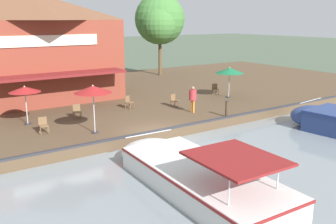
{
  "coord_description": "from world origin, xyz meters",
  "views": [
    {
      "loc": [
        15.96,
        -9.94,
        6.4
      ],
      "look_at": [
        -1.0,
        1.47,
        1.3
      ],
      "focal_mm": 40.0,
      "sensor_mm": 36.0,
      "label": 1
    }
  ],
  "objects": [
    {
      "name": "ground_plane",
      "position": [
        0.0,
        0.0,
        0.0
      ],
      "size": [
        220.0,
        220.0,
        0.0
      ],
      "primitive_type": "plane",
      "color": "#4C5B47"
    },
    {
      "name": "quay_deck",
      "position": [
        -11.0,
        0.0,
        0.3
      ],
      "size": [
        22.0,
        56.0,
        0.6
      ],
      "primitive_type": "cube",
      "color": "brown",
      "rests_on": "ground"
    },
    {
      "name": "quay_edge_fender",
      "position": [
        -0.1,
        0.0,
        0.65
      ],
      "size": [
        0.2,
        50.4,
        0.1
      ],
      "primitive_type": "cube",
      "color": "#2D2D33",
      "rests_on": "quay_deck"
    },
    {
      "name": "waterfront_restaurant",
      "position": [
        -13.32,
        -2.57,
        4.58
      ],
      "size": [
        11.46,
        11.21,
        7.81
      ],
      "color": "brown",
      "rests_on": "quay_deck"
    },
    {
      "name": "patio_umbrella_far_corner",
      "position": [
        -1.7,
        -2.67,
        2.91
      ],
      "size": [
        1.93,
        1.93,
        2.55
      ],
      "color": "#B7B7B7",
      "rests_on": "quay_deck"
    },
    {
      "name": "patio_umbrella_back_row",
      "position": [
        -4.57,
        9.42,
        2.65
      ],
      "size": [
        2.14,
        2.14,
        2.3
      ],
      "color": "#B7B7B7",
      "rests_on": "quay_deck"
    },
    {
      "name": "patio_umbrella_by_entrance",
      "position": [
        -5.34,
        -5.17,
        2.6
      ],
      "size": [
        1.73,
        1.73,
        2.21
      ],
      "color": "#B7B7B7",
      "rests_on": "quay_deck"
    },
    {
      "name": "cafe_chair_far_corner_seat",
      "position": [
        -5.99,
        9.3,
        1.08
      ],
      "size": [
        0.56,
        0.56,
        0.85
      ],
      "color": "brown",
      "rests_on": "quay_deck"
    },
    {
      "name": "cafe_chair_facing_river",
      "position": [
        -5.59,
        1.42,
        1.08
      ],
      "size": [
        0.58,
        0.58,
        0.85
      ],
      "color": "brown",
      "rests_on": "quay_deck"
    },
    {
      "name": "cafe_chair_mid_patio",
      "position": [
        -5.04,
        -2.37,
        1.08
      ],
      "size": [
        0.51,
        0.51,
        0.85
      ],
      "color": "brown",
      "rests_on": "quay_deck"
    },
    {
      "name": "cafe_chair_back_row_seat",
      "position": [
        -3.16,
        -4.9,
        1.08
      ],
      "size": [
        0.47,
        0.47,
        0.85
      ],
      "color": "brown",
      "rests_on": "quay_deck"
    },
    {
      "name": "cafe_chair_under_first_umbrella",
      "position": [
        -4.35,
        4.22,
        1.08
      ],
      "size": [
        0.51,
        0.51,
        0.85
      ],
      "color": "brown",
      "rests_on": "quay_deck"
    },
    {
      "name": "person_at_quay_edge",
      "position": [
        -2.37,
        4.27,
        1.66
      ],
      "size": [
        0.48,
        0.48,
        1.69
      ],
      "color": "orange",
      "rests_on": "quay_deck"
    },
    {
      "name": "motorboat_distant_upstream",
      "position": [
        5.12,
        -1.62,
        0.6
      ],
      "size": [
        8.94,
        3.25,
        1.95
      ],
      "color": "silver",
      "rests_on": "river_water"
    },
    {
      "name": "mooring_post",
      "position": [
        -0.35,
        5.34,
        1.1
      ],
      "size": [
        0.22,
        0.22,
        0.99
      ],
      "color": "#473323",
      "rests_on": "quay_deck"
    },
    {
      "name": "tree_upstream_bank",
      "position": [
        -17.02,
        11.21,
        6.22
      ],
      "size": [
        5.39,
        5.14,
        8.33
      ],
      "color": "brown",
      "rests_on": "quay_deck"
    }
  ]
}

